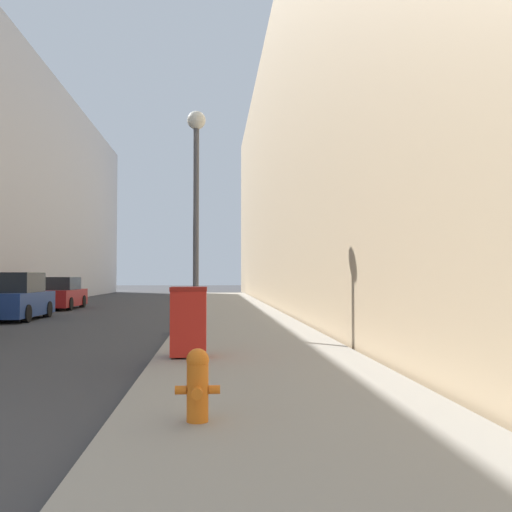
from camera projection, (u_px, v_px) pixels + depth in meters
sidewalk_right at (236, 316)px, 22.28m from camera, size 3.97×60.00×0.14m
building_right_stone at (378, 165)px, 31.13m from camera, size 12.00×60.00×15.46m
fire_hydrant at (198, 383)px, 5.89m from camera, size 0.47×0.35×0.75m
trash_bin at (189, 321)px, 10.61m from camera, size 0.67×0.71×1.30m
lamppost at (196, 187)px, 15.49m from camera, size 0.51×0.51×6.02m
parked_sedan_near at (15, 298)px, 21.45m from camera, size 1.88×4.37×1.78m
parked_sedan_far at (59, 294)px, 28.56m from camera, size 1.91×4.54×1.60m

